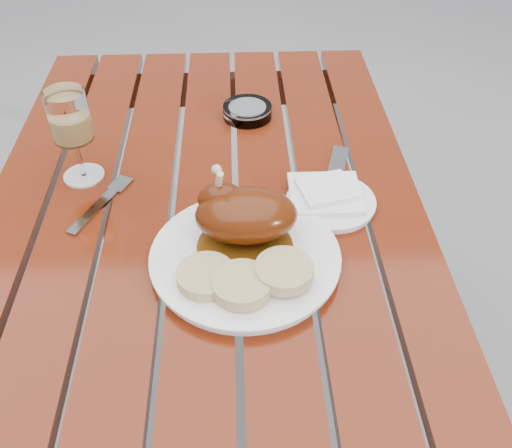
{
  "coord_description": "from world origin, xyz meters",
  "views": [
    {
      "loc": [
        0.06,
        -0.83,
        1.42
      ],
      "look_at": [
        0.09,
        -0.12,
        0.78
      ],
      "focal_mm": 40.0,
      "sensor_mm": 36.0,
      "label": 1
    }
  ],
  "objects_px": {
    "table": "(214,322)",
    "wine_glass": "(74,137)",
    "dinner_plate": "(245,258)",
    "ashtray": "(247,111)",
    "side_plate": "(331,202)"
  },
  "relations": [
    {
      "from": "side_plate",
      "to": "wine_glass",
      "type": "bearing_deg",
      "value": 167.16
    },
    {
      "from": "table",
      "to": "wine_glass",
      "type": "relative_size",
      "value": 6.58
    },
    {
      "from": "wine_glass",
      "to": "side_plate",
      "type": "distance_m",
      "value": 0.48
    },
    {
      "from": "side_plate",
      "to": "ashtray",
      "type": "relative_size",
      "value": 1.5
    },
    {
      "from": "side_plate",
      "to": "ashtray",
      "type": "height_order",
      "value": "ashtray"
    },
    {
      "from": "table",
      "to": "ashtray",
      "type": "xyz_separation_m",
      "value": [
        0.09,
        0.28,
        0.39
      ]
    },
    {
      "from": "table",
      "to": "dinner_plate",
      "type": "relative_size",
      "value": 3.88
    },
    {
      "from": "side_plate",
      "to": "ashtray",
      "type": "distance_m",
      "value": 0.34
    },
    {
      "from": "table",
      "to": "dinner_plate",
      "type": "height_order",
      "value": "dinner_plate"
    },
    {
      "from": "wine_glass",
      "to": "side_plate",
      "type": "height_order",
      "value": "wine_glass"
    },
    {
      "from": "dinner_plate",
      "to": "wine_glass",
      "type": "bearing_deg",
      "value": 141.23
    },
    {
      "from": "table",
      "to": "ashtray",
      "type": "relative_size",
      "value": 11.1
    },
    {
      "from": "table",
      "to": "side_plate",
      "type": "relative_size",
      "value": 7.38
    },
    {
      "from": "dinner_plate",
      "to": "ashtray",
      "type": "bearing_deg",
      "value": 87.78
    },
    {
      "from": "table",
      "to": "wine_glass",
      "type": "xyz_separation_m",
      "value": [
        -0.23,
        0.07,
        0.47
      ]
    }
  ]
}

